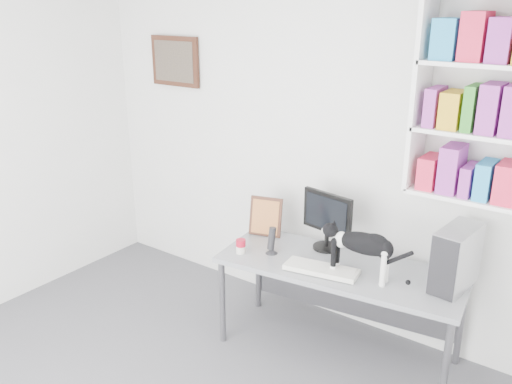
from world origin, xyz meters
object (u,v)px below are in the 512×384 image
keyboard (321,269)px  leaning_print (266,216)px  desk (338,309)px  monitor (328,221)px  soup_can (241,246)px  pc_tower (456,258)px  cat (362,255)px  bookshelf (507,102)px  speaker (272,240)px

keyboard → leaning_print: size_ratio=1.57×
desk → monitor: bearing=132.0°
desk → soup_can: 0.81m
monitor → pc_tower: size_ratio=1.10×
pc_tower → leaning_print: pc_tower is taller
leaning_print → soup_can: leaning_print is taller
cat → bookshelf: bearing=26.1°
bookshelf → speaker: bookshelf is taller
bookshelf → desk: bookshelf is taller
desk → monitor: 0.63m
speaker → keyboard: bearing=3.8°
monitor → speaker: (-0.28, -0.30, -0.12)m
speaker → soup_can: bearing=-137.4°
desk → speaker: (-0.49, -0.12, 0.45)m
keyboard → pc_tower: size_ratio=1.23×
desk → cat: cat is taller
monitor → keyboard: bearing=-56.9°
monitor → cat: 0.48m
pc_tower → leaning_print: 1.41m
bookshelf → monitor: bearing=-173.2°
bookshelf → soup_can: size_ratio=12.15×
monitor → cat: size_ratio=0.81×
leaning_print → soup_can: bearing=-100.2°
pc_tower → leaning_print: (-1.41, -0.04, -0.04)m
keyboard → speaker: (-0.42, 0.04, 0.08)m
monitor → pc_tower: bearing=8.0°
desk → cat: 0.55m
keyboard → soup_can: soup_can is taller
bookshelf → monitor: bookshelf is taller
desk → bookshelf: bearing=12.9°
desk → leaning_print: leaning_print is taller
keyboard → bookshelf: bearing=16.7°
pc_tower → speaker: 1.23m
desk → soup_can: bearing=-167.2°
monitor → soup_can: (-0.46, -0.42, -0.17)m
monitor → desk: bearing=-31.5°
keyboard → leaning_print: bearing=146.1°
desk → keyboard: 0.40m
speaker → cat: 0.68m
bookshelf → pc_tower: size_ratio=3.12×
pc_tower → speaker: pc_tower is taller
pc_tower → desk: bearing=-161.3°
speaker → soup_can: speaker is taller
bookshelf → soup_can: 1.94m
soup_can → cat: 0.88m
soup_can → cat: cat is taller
leaning_print → bookshelf: bearing=-9.4°
bookshelf → cat: (-0.64, -0.39, -0.99)m
desk → monitor: (-0.21, 0.18, 0.56)m
desk → speaker: bearing=-173.3°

